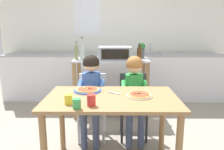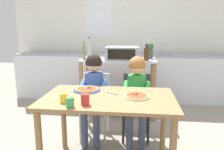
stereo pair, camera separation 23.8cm
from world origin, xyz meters
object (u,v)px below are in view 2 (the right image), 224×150
bottle_tall_green_wine (84,52)px  serving_spoon (112,93)px  potted_herb_plant (150,50)px  pizza_plate_blue_rimmed (87,89)px  toaster_oven (122,53)px  drinking_cup_red (85,99)px  dining_table (109,108)px  child_in_green_shirt (137,88)px  pizza_plate_cream (137,96)px  bottle_slim_sauce (89,51)px  dining_chair_left (95,101)px  child_in_blue_striped_shirt (93,87)px  dining_chair_right (136,101)px  kitchen_island_cart (118,78)px  drinking_cup_yellow (64,98)px  drinking_cup_green (70,102)px  bottle_squat_spirits (146,54)px

bottle_tall_green_wine → serving_spoon: (0.58, -1.21, -0.27)m
potted_herb_plant → pizza_plate_blue_rimmed: size_ratio=0.87×
toaster_oven → pizza_plate_blue_rimmed: bearing=-103.4°
drinking_cup_red → pizza_plate_blue_rimmed: bearing=101.0°
bottle_tall_green_wine → dining_table: bearing=-67.3°
serving_spoon → drinking_cup_red: bearing=-118.6°
child_in_green_shirt → pizza_plate_cream: bearing=-90.0°
toaster_oven → bottle_slim_sauce: 0.51m
serving_spoon → dining_chair_left: bearing=117.3°
child_in_blue_striped_shirt → bottle_tall_green_wine: bearing=110.6°
toaster_oven → dining_chair_right: toaster_oven is taller
bottle_slim_sauce → dining_table: size_ratio=0.27×
drinking_cup_red → dining_chair_left: bearing=95.5°
dining_chair_left → kitchen_island_cart: bearing=73.6°
kitchen_island_cart → pizza_plate_blue_rimmed: 1.25m
pizza_plate_blue_rimmed → pizza_plate_cream: (0.52, -0.17, 0.00)m
bottle_tall_green_wine → dining_chair_right: bottle_tall_green_wine is taller
dining_chair_right → drinking_cup_yellow: size_ratio=9.62×
child_in_blue_striped_shirt → drinking_cup_yellow: size_ratio=12.64×
bottle_tall_green_wine → dining_chair_left: 0.92m
drinking_cup_green → child_in_green_shirt: bearing=57.9°
drinking_cup_red → serving_spoon: bearing=61.4°
bottle_squat_spirits → potted_herb_plant: bearing=77.3°
dining_chair_right → child_in_green_shirt: 0.24m
bottle_tall_green_wine → bottle_squat_spirits: bottle_tall_green_wine is taller
dining_chair_left → bottle_tall_green_wine: bearing=113.8°
bottle_slim_sauce → child_in_green_shirt: bearing=-44.6°
bottle_squat_spirits → pizza_plate_cream: bearing=-96.0°
bottle_slim_sauce → bottle_squat_spirits: bearing=0.5°
toaster_oven → dining_chair_left: bearing=-110.8°
child_in_green_shirt → pizza_plate_blue_rimmed: child_in_green_shirt is taller
kitchen_island_cart → child_in_green_shirt: (0.30, -0.86, 0.08)m
bottle_squat_spirits → child_in_green_shirt: bearing=-100.4°
dining_chair_right → pizza_plate_blue_rimmed: 0.76m
serving_spoon → bottle_squat_spirits: bearing=72.3°
child_in_blue_striped_shirt → pizza_plate_cream: size_ratio=4.26×
pizza_plate_blue_rimmed → dining_table: bearing=-36.7°
dining_table → pizza_plate_blue_rimmed: (-0.25, 0.19, 0.12)m
child_in_green_shirt → pizza_plate_blue_rimmed: bearing=-144.8°
dining_chair_left → drinking_cup_red: drinking_cup_red is taller
bottle_tall_green_wine → dining_table: size_ratio=0.22×
dining_chair_right → bottle_slim_sauce: bearing=140.4°
kitchen_island_cart → potted_herb_plant: 0.67m
drinking_cup_green → serving_spoon: 0.52m
dining_chair_left → drinking_cup_red: size_ratio=8.26×
pizza_plate_blue_rimmed → potted_herb_plant: bearing=62.2°
child_in_blue_striped_shirt → toaster_oven: bearing=71.8°
bottle_slim_sauce → pizza_plate_cream: bottle_slim_sauce is taller
dining_chair_left → child_in_green_shirt: child_in_green_shirt is taller
child_in_blue_striped_shirt → bottle_slim_sauce: bearing=105.3°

